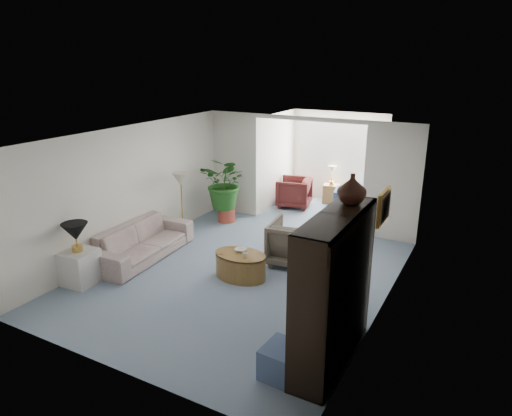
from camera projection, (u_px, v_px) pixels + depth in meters
The scene contains 26 objects.
floor at pixel (240, 275), 8.25m from camera, with size 6.00×6.00×0.00m, color #8297AC.
sunroom_floor at pixel (322, 211), 11.68m from camera, with size 2.60×2.60×0.00m, color #8297AC.
back_pier_left at pixel (235, 164), 11.23m from camera, with size 1.20×0.12×2.50m, color silver.
back_pier_right at pixel (392, 183), 9.51m from camera, with size 1.20×0.12×2.50m, color silver.
back_header at pixel (309, 119), 10.00m from camera, with size 2.60×0.12×0.10m, color silver.
window_pane at pixel (339, 150), 12.14m from camera, with size 2.20×0.02×1.50m, color white.
window_blinds at pixel (338, 150), 12.12m from camera, with size 2.20×0.02×1.50m, color white.
framed_picture at pixel (385, 207), 6.53m from camera, with size 0.04×0.50×0.40m, color beige.
sofa at pixel (142, 241), 8.92m from camera, with size 2.28×0.89×0.66m, color beige.
end_table at pixel (80, 267), 7.89m from camera, with size 0.54×0.54×0.60m, color silver.
table_lamp at pixel (75, 232), 7.69m from camera, with size 0.44×0.44×0.30m, color black.
floor_lamp at pixel (181, 179), 9.81m from camera, with size 0.36×0.36×0.28m, color beige.
coffee_table at pixel (240, 266), 8.12m from camera, with size 0.95×0.95×0.45m, color olive.
coffee_bowl at pixel (241, 250), 8.15m from camera, with size 0.21×0.21×0.05m, color silver.
coffee_cup at pixel (245, 255), 7.89m from camera, with size 0.09×0.09×0.09m, color silver.
wingback_chair at pixel (295, 243), 8.62m from camera, with size 0.89×0.92×0.84m, color #6A6154.
side_table_dark at pixel (336, 249), 8.59m from camera, with size 0.52×0.42×0.63m, color black.
entertainment_cabinet at pixel (334, 290), 5.69m from camera, with size 0.47×1.77×1.97m, color black.
cabinet_urn at pixel (352, 189), 5.74m from camera, with size 0.37×0.37×0.38m, color #331811.
ottoman at pixel (284, 362), 5.59m from camera, with size 0.50×0.50×0.40m, color #4B5881.
plant_pot at pixel (227, 215), 10.94m from camera, with size 0.40×0.40×0.32m, color #AF4332.
house_plant at pixel (226, 183), 10.69m from camera, with size 1.12×0.97×1.25m, color #265F20.
sunroom_chair_blue at pixel (350, 202), 11.30m from camera, with size 0.73×0.75×0.68m, color #4B5881.
sunroom_chair_maroon at pixel (294, 192), 11.96m from camera, with size 0.81×0.84×0.76m, color maroon.
sunroom_table at pixel (331, 194), 12.29m from camera, with size 0.41×0.32×0.50m, color olive.
shelf_clutter at pixel (318, 295), 5.35m from camera, with size 0.30×0.53×1.06m.
Camera 1 is at (3.82, -6.42, 3.72)m, focal length 32.31 mm.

